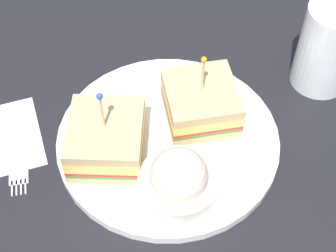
{
  "coord_description": "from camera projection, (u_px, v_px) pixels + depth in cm",
  "views": [
    {
      "loc": [
        -32.16,
        -17.26,
        48.89
      ],
      "look_at": [
        0.0,
        0.0,
        3.23
      ],
      "focal_mm": 53.97,
      "sensor_mm": 36.0,
      "label": 1
    }
  ],
  "objects": [
    {
      "name": "sandwich_half_back",
      "position": [
        106.0,
        139.0,
        0.57
      ],
      "size": [
        11.73,
        11.35,
        10.02
      ],
      "color": "tan",
      "rests_on": "plate"
    },
    {
      "name": "plate",
      "position": [
        168.0,
        140.0,
        0.6
      ],
      "size": [
        26.5,
        26.5,
        1.23
      ],
      "primitive_type": "cylinder",
      "color": "white",
      "rests_on": "ground_plane"
    },
    {
      "name": "drink_glass",
      "position": [
        327.0,
        51.0,
        0.64
      ],
      "size": [
        7.42,
        7.42,
        11.63
      ],
      "color": "beige",
      "rests_on": "ground_plane"
    },
    {
      "name": "fork",
      "position": [
        18.0,
        162.0,
        0.59
      ],
      "size": [
        9.89,
        8.3,
        0.35
      ],
      "color": "silver",
      "rests_on": "ground_plane"
    },
    {
      "name": "ground_plane",
      "position": [
        168.0,
        148.0,
        0.62
      ],
      "size": [
        102.29,
        102.29,
        2.0
      ],
      "primitive_type": "cube",
      "color": "black"
    },
    {
      "name": "sandwich_half_front",
      "position": [
        201.0,
        102.0,
        0.6
      ],
      "size": [
        11.92,
        11.86,
        9.73
      ],
      "color": "tan",
      "rests_on": "plate"
    },
    {
      "name": "coleslaw_bowl",
      "position": [
        179.0,
        180.0,
        0.53
      ],
      "size": [
        8.73,
        8.73,
        6.29
      ],
      "color": "silver",
      "rests_on": "plate"
    }
  ]
}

